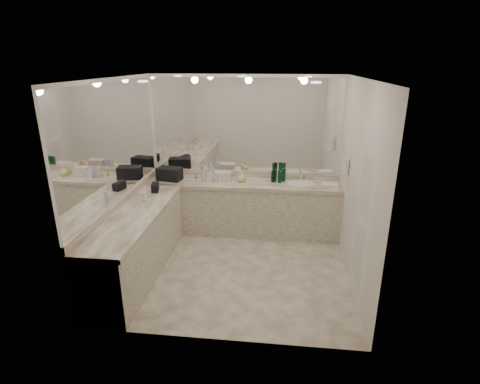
# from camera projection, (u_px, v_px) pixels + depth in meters

# --- Properties ---
(floor) EXTENTS (3.20, 3.20, 0.00)m
(floor) POSITION_uv_depth(u_px,v_px,m) (234.00, 266.00, 5.39)
(floor) COLOR beige
(floor) RESTS_ON ground
(ceiling) EXTENTS (3.20, 3.20, 0.00)m
(ceiling) POSITION_uv_depth(u_px,v_px,m) (233.00, 78.00, 4.52)
(ceiling) COLOR white
(ceiling) RESTS_ON floor
(wall_back) EXTENTS (3.20, 0.02, 2.60)m
(wall_back) POSITION_uv_depth(u_px,v_px,m) (245.00, 154.00, 6.36)
(wall_back) COLOR silver
(wall_back) RESTS_ON floor
(wall_left) EXTENTS (0.02, 3.00, 2.60)m
(wall_left) POSITION_uv_depth(u_px,v_px,m) (118.00, 177.00, 5.13)
(wall_left) COLOR silver
(wall_left) RESTS_ON floor
(wall_right) EXTENTS (0.02, 3.00, 2.60)m
(wall_right) POSITION_uv_depth(u_px,v_px,m) (358.00, 185.00, 4.79)
(wall_right) COLOR silver
(wall_right) RESTS_ON floor
(vanity_back_base) EXTENTS (3.20, 0.60, 0.84)m
(vanity_back_base) POSITION_uv_depth(u_px,v_px,m) (243.00, 208.00, 6.37)
(vanity_back_base) COLOR beige
(vanity_back_base) RESTS_ON floor
(vanity_back_top) EXTENTS (3.20, 0.64, 0.06)m
(vanity_back_top) POSITION_uv_depth(u_px,v_px,m) (243.00, 184.00, 6.21)
(vanity_back_top) COLOR beige
(vanity_back_top) RESTS_ON vanity_back_base
(vanity_left_base) EXTENTS (0.60, 2.40, 0.84)m
(vanity_left_base) POSITION_uv_depth(u_px,v_px,m) (137.00, 245.00, 5.11)
(vanity_left_base) COLOR beige
(vanity_left_base) RESTS_ON floor
(vanity_left_top) EXTENTS (0.64, 2.42, 0.06)m
(vanity_left_top) POSITION_uv_depth(u_px,v_px,m) (135.00, 215.00, 4.96)
(vanity_left_top) COLOR beige
(vanity_left_top) RESTS_ON vanity_left_base
(backsplash_back) EXTENTS (3.20, 0.04, 0.10)m
(backsplash_back) POSITION_uv_depth(u_px,v_px,m) (245.00, 174.00, 6.46)
(backsplash_back) COLOR beige
(backsplash_back) RESTS_ON vanity_back_top
(backsplash_left) EXTENTS (0.04, 3.00, 0.10)m
(backsplash_left) POSITION_uv_depth(u_px,v_px,m) (122.00, 200.00, 5.24)
(backsplash_left) COLOR beige
(backsplash_left) RESTS_ON vanity_left_top
(mirror_back) EXTENTS (3.12, 0.01, 1.55)m
(mirror_back) POSITION_uv_depth(u_px,v_px,m) (245.00, 126.00, 6.19)
(mirror_back) COLOR white
(mirror_back) RESTS_ON wall_back
(mirror_left) EXTENTS (0.01, 2.92, 1.55)m
(mirror_left) POSITION_uv_depth(u_px,v_px,m) (115.00, 142.00, 4.97)
(mirror_left) COLOR white
(mirror_left) RESTS_ON wall_left
(sink) EXTENTS (0.44, 0.44, 0.03)m
(sink) POSITION_uv_depth(u_px,v_px,m) (301.00, 184.00, 6.11)
(sink) COLOR white
(sink) RESTS_ON vanity_back_top
(faucet) EXTENTS (0.24, 0.16, 0.14)m
(faucet) POSITION_uv_depth(u_px,v_px,m) (301.00, 176.00, 6.29)
(faucet) COLOR silver
(faucet) RESTS_ON vanity_back_top
(wall_phone) EXTENTS (0.06, 0.10, 0.24)m
(wall_phone) POSITION_uv_depth(u_px,v_px,m) (346.00, 166.00, 5.43)
(wall_phone) COLOR white
(wall_phone) RESTS_ON wall_right
(door) EXTENTS (0.02, 0.82, 2.10)m
(door) POSITION_uv_depth(u_px,v_px,m) (362.00, 218.00, 4.40)
(door) COLOR white
(door) RESTS_ON wall_right
(black_toiletry_bag) EXTENTS (0.43, 0.31, 0.22)m
(black_toiletry_bag) POSITION_uv_depth(u_px,v_px,m) (170.00, 173.00, 6.27)
(black_toiletry_bag) COLOR black
(black_toiletry_bag) RESTS_ON vanity_back_top
(black_bag_spill) EXTENTS (0.15, 0.24, 0.12)m
(black_bag_spill) POSITION_uv_depth(u_px,v_px,m) (155.00, 187.00, 5.75)
(black_bag_spill) COLOR black
(black_bag_spill) RESTS_ON vanity_left_top
(cream_cosmetic_case) EXTENTS (0.29, 0.19, 0.16)m
(cream_cosmetic_case) POSITION_uv_depth(u_px,v_px,m) (223.00, 176.00, 6.24)
(cream_cosmetic_case) COLOR beige
(cream_cosmetic_case) RESTS_ON vanity_back_top
(hand_towel) EXTENTS (0.27, 0.19, 0.04)m
(hand_towel) POSITION_uv_depth(u_px,v_px,m) (330.00, 185.00, 5.98)
(hand_towel) COLOR white
(hand_towel) RESTS_ON vanity_back_top
(lotion_left) EXTENTS (0.05, 0.05, 0.12)m
(lotion_left) POSITION_uv_depth(u_px,v_px,m) (144.00, 198.00, 5.31)
(lotion_left) COLOR white
(lotion_left) RESTS_ON vanity_left_top
(soap_bottle_a) EXTENTS (0.10, 0.10, 0.20)m
(soap_bottle_a) POSITION_uv_depth(u_px,v_px,m) (204.00, 174.00, 6.29)
(soap_bottle_a) COLOR silver
(soap_bottle_a) RESTS_ON vanity_back_top
(soap_bottle_b) EXTENTS (0.10, 0.11, 0.22)m
(soap_bottle_b) POSITION_uv_depth(u_px,v_px,m) (210.00, 175.00, 6.18)
(soap_bottle_b) COLOR silver
(soap_bottle_b) RESTS_ON vanity_back_top
(soap_bottle_c) EXTENTS (0.18, 0.18, 0.18)m
(soap_bottle_c) POSITION_uv_depth(u_px,v_px,m) (241.00, 177.00, 6.17)
(soap_bottle_c) COLOR #E0CD88
(soap_bottle_c) RESTS_ON vanity_back_top
(green_bottle_0) EXTENTS (0.07, 0.07, 0.20)m
(green_bottle_0) POSITION_uv_depth(u_px,v_px,m) (280.00, 177.00, 6.14)
(green_bottle_0) COLOR #104D28
(green_bottle_0) RESTS_ON vanity_back_top
(green_bottle_1) EXTENTS (0.07, 0.07, 0.19)m
(green_bottle_1) POSITION_uv_depth(u_px,v_px,m) (273.00, 176.00, 6.17)
(green_bottle_1) COLOR #104D28
(green_bottle_1) RESTS_ON vanity_back_top
(green_bottle_2) EXTENTS (0.06, 0.06, 0.21)m
(green_bottle_2) POSITION_uv_depth(u_px,v_px,m) (275.00, 175.00, 6.20)
(green_bottle_2) COLOR #104D28
(green_bottle_2) RESTS_ON vanity_back_top
(green_bottle_3) EXTENTS (0.07, 0.07, 0.21)m
(green_bottle_3) POSITION_uv_depth(u_px,v_px,m) (283.00, 175.00, 6.21)
(green_bottle_3) COLOR #104D28
(green_bottle_3) RESTS_ON vanity_back_top
(amenity_bottle_0) EXTENTS (0.04, 0.04, 0.09)m
(amenity_bottle_0) POSITION_uv_depth(u_px,v_px,m) (196.00, 177.00, 6.33)
(amenity_bottle_0) COLOR #E57F66
(amenity_bottle_0) RESTS_ON vanity_back_top
(amenity_bottle_1) EXTENTS (0.06, 0.06, 0.10)m
(amenity_bottle_1) POSITION_uv_depth(u_px,v_px,m) (172.00, 177.00, 6.27)
(amenity_bottle_1) COLOR #E57F66
(amenity_bottle_1) RESTS_ON vanity_back_top
(amenity_bottle_2) EXTENTS (0.04, 0.04, 0.14)m
(amenity_bottle_2) POSITION_uv_depth(u_px,v_px,m) (208.00, 177.00, 6.21)
(amenity_bottle_2) COLOR white
(amenity_bottle_2) RESTS_ON vanity_back_top
(amenity_bottle_3) EXTENTS (0.06, 0.06, 0.09)m
(amenity_bottle_3) POSITION_uv_depth(u_px,v_px,m) (240.00, 177.00, 6.32)
(amenity_bottle_3) COLOR #E0B28C
(amenity_bottle_3) RESTS_ON vanity_back_top
(amenity_bottle_4) EXTENTS (0.04, 0.04, 0.14)m
(amenity_bottle_4) POSITION_uv_depth(u_px,v_px,m) (239.00, 176.00, 6.25)
(amenity_bottle_4) COLOR #E0B28C
(amenity_bottle_4) RESTS_ON vanity_back_top
(amenity_bottle_5) EXTENTS (0.05, 0.05, 0.11)m
(amenity_bottle_5) POSITION_uv_depth(u_px,v_px,m) (223.00, 179.00, 6.17)
(amenity_bottle_5) COLOR silver
(amenity_bottle_5) RESTS_ON vanity_back_top
(amenity_bottle_6) EXTENTS (0.04, 0.04, 0.07)m
(amenity_bottle_6) POSITION_uv_depth(u_px,v_px,m) (220.00, 180.00, 6.18)
(amenity_bottle_6) COLOR white
(amenity_bottle_6) RESTS_ON vanity_back_top
(amenity_bottle_7) EXTENTS (0.06, 0.06, 0.12)m
(amenity_bottle_7) POSITION_uv_depth(u_px,v_px,m) (178.00, 177.00, 6.27)
(amenity_bottle_7) COLOR #E0B28C
(amenity_bottle_7) RESTS_ON vanity_back_top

